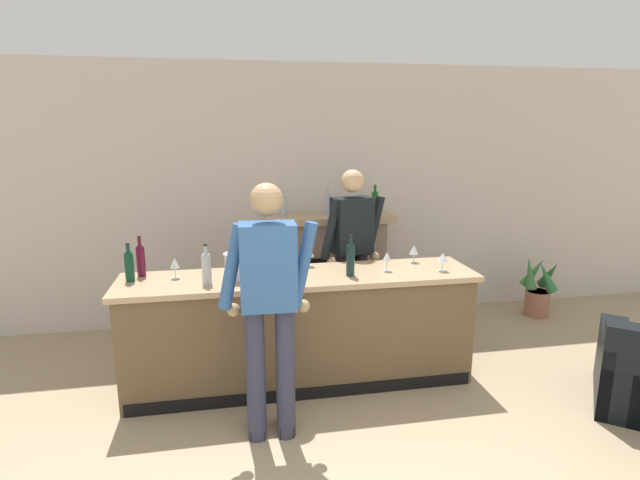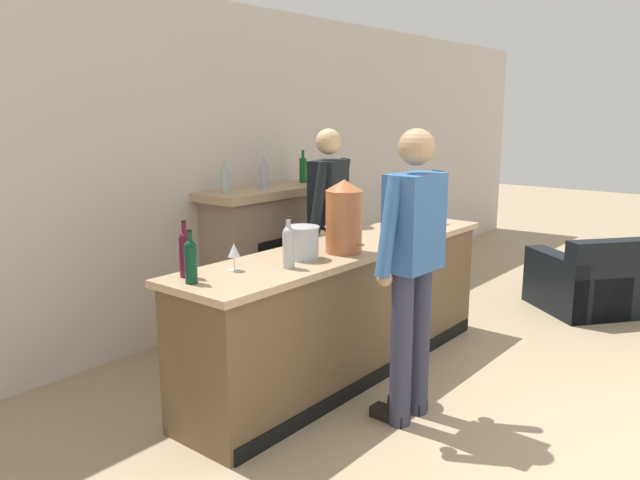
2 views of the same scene
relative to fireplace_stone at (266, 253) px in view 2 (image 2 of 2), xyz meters
The scene contains 18 objects.
wall_back_panel 0.91m from the fireplace_stone, 149.00° to the left, with size 12.00×0.07×2.75m.
bar_counter 1.36m from the fireplace_stone, 111.44° to the right, with size 2.86×0.65×0.94m.
fireplace_stone is the anchor object (origin of this frame).
armchair_black 3.03m from the fireplace_stone, 46.71° to the right, with size 1.14×1.15×0.74m.
potted_plant_corner 2.41m from the fireplace_stone, ahead, with size 0.38×0.35×0.68m.
person_customer 2.16m from the fireplace_stone, 112.19° to the right, with size 0.66×0.31×1.77m.
person_bartender 0.73m from the fireplace_stone, 82.03° to the right, with size 0.64×0.37×1.72m.
copper_dispenser 1.63m from the fireplace_stone, 116.30° to the right, with size 0.25×0.28×0.48m.
ice_bucket_steel 1.67m from the fireplace_stone, 127.67° to the right, with size 0.22×0.22×0.21m.
wine_bottle_riesling_slim 2.20m from the fireplace_stone, 146.76° to the right, with size 0.07×0.07×0.30m.
wine_bottle_cabernet_heavy 1.43m from the fireplace_stone, 94.31° to the right, with size 0.07×0.07×0.33m.
wine_bottle_rose_blush 2.09m from the fireplace_stone, 148.78° to the right, with size 0.07×0.07×0.33m.
wine_bottle_burgundy_dark 1.89m from the fireplace_stone, 131.70° to the right, with size 0.07×0.07×0.31m.
wine_glass_front_right 1.27m from the fireplace_stone, 63.20° to the right, with size 0.08×0.08×0.16m.
wine_glass_mid_counter 1.37m from the fireplace_stone, 79.96° to the right, with size 0.07×0.07×0.16m.
wine_glass_back_row 1.58m from the fireplace_stone, 63.68° to the right, with size 0.09×0.09×0.15m.
wine_glass_front_left 1.18m from the fireplace_stone, 110.41° to the right, with size 0.08×0.08×0.18m.
wine_glass_near_bucket 1.93m from the fireplace_stone, 141.57° to the right, with size 0.07×0.07×0.17m.
Camera 2 is at (-3.47, -0.31, 1.86)m, focal length 35.00 mm.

